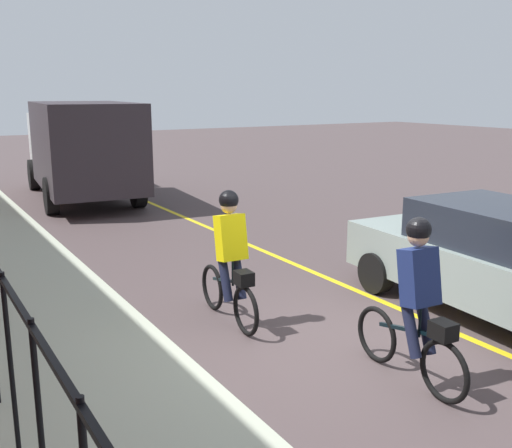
# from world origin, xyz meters

# --- Properties ---
(ground_plane) EXTENTS (80.00, 80.00, 0.00)m
(ground_plane) POSITION_xyz_m (0.00, 0.00, 0.00)
(ground_plane) COLOR #4A3E3E
(lane_line_centre) EXTENTS (36.00, 0.12, 0.01)m
(lane_line_centre) POSITION_xyz_m (0.00, -1.60, 0.00)
(lane_line_centre) COLOR yellow
(lane_line_centre) RESTS_ON ground
(sidewalk) EXTENTS (40.00, 3.20, 0.15)m
(sidewalk) POSITION_xyz_m (0.00, 3.40, 0.07)
(sidewalk) COLOR #ADB49E
(sidewalk) RESTS_ON ground
(cyclist_lead) EXTENTS (1.71, 0.38, 1.83)m
(cyclist_lead) POSITION_xyz_m (1.38, 0.74, 0.91)
(cyclist_lead) COLOR black
(cyclist_lead) RESTS_ON ground
(cyclist_follow) EXTENTS (1.71, 0.38, 1.83)m
(cyclist_follow) POSITION_xyz_m (-1.12, -0.11, 0.91)
(cyclist_follow) COLOR black
(cyclist_follow) RESTS_ON ground
(patrol_sedan) EXTENTS (4.51, 2.15, 1.58)m
(patrol_sedan) POSITION_xyz_m (-0.29, -2.54, 0.82)
(patrol_sedan) COLOR gray
(patrol_sedan) RESTS_ON ground
(box_truck_background) EXTENTS (6.91, 3.07, 2.78)m
(box_truck_background) POSITION_xyz_m (11.84, -0.17, 1.55)
(box_truck_background) COLOR #302A30
(box_truck_background) RESTS_ON ground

